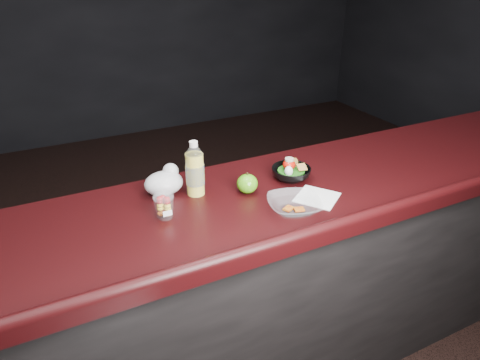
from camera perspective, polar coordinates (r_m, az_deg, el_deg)
name	(u,v)px	position (r m, az deg, el deg)	size (l,w,h in m)	color
counter	(237,295)	(2.06, -0.35, -15.11)	(4.06, 0.71, 1.02)	black
lemonade_bottle	(195,172)	(1.77, -6.02, 1.01)	(0.08, 0.08, 0.24)	yellow
fruit_cup	(164,204)	(1.64, -10.10, -3.21)	(0.08, 0.08, 0.11)	white
green_apple	(247,184)	(1.80, 0.97, -0.48)	(0.09, 0.09, 0.09)	#2F800E
plastic_bag	(165,182)	(1.82, -10.01, -0.21)	(0.16, 0.13, 0.12)	silver
snack_bowl	(291,172)	(1.93, 6.79, 1.03)	(0.22, 0.22, 0.10)	black
takeout_bowl	(294,205)	(1.69, 7.23, -3.38)	(0.26, 0.26, 0.05)	silver
paper_napkin	(317,197)	(1.80, 10.24, -2.28)	(0.16, 0.16, 0.00)	white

